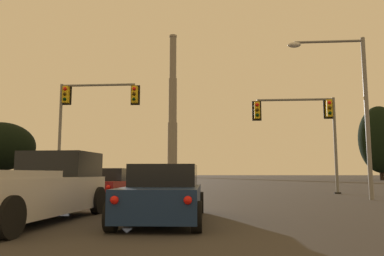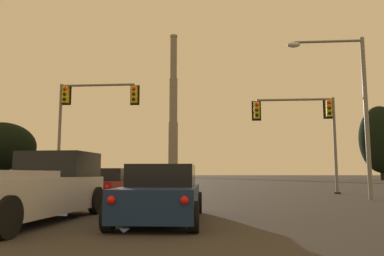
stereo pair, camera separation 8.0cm
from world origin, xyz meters
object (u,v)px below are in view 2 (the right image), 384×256
object	(u,v)px
pickup_truck_left_lane_second	(32,189)
traffic_light_overhead_right	(306,120)
sedan_center_lane_second	(162,194)
traffic_light_overhead_left	(85,109)
street_lamp	(351,96)
smokestack	(173,120)
sedan_left_lane_front	(109,185)

from	to	relation	value
pickup_truck_left_lane_second	traffic_light_overhead_right	world-z (taller)	traffic_light_overhead_right
sedan_center_lane_second	traffic_light_overhead_left	xyz separation A→B (m)	(-6.89, 12.50, 4.47)
sedan_center_lane_second	street_lamp	distance (m)	11.99
street_lamp	smokestack	bearing A→B (deg)	101.70
sedan_left_lane_front	traffic_light_overhead_right	distance (m)	12.78
sedan_center_lane_second	traffic_light_overhead_right	distance (m)	15.57
sedan_center_lane_second	traffic_light_overhead_right	bearing A→B (deg)	61.24
pickup_truck_left_lane_second	traffic_light_overhead_right	xyz separation A→B (m)	(10.00, 13.95, 3.66)
pickup_truck_left_lane_second	street_lamp	size ratio (longest dim) A/B	0.72
sedan_center_lane_second	traffic_light_overhead_left	bearing A→B (deg)	116.50
sedan_left_lane_front	traffic_light_overhead_left	world-z (taller)	traffic_light_overhead_left
traffic_light_overhead_right	pickup_truck_left_lane_second	bearing A→B (deg)	-125.63
traffic_light_overhead_left	smokestack	size ratio (longest dim) A/B	0.13
sedan_center_lane_second	pickup_truck_left_lane_second	world-z (taller)	pickup_truck_left_lane_second
sedan_left_lane_front	street_lamp	xyz separation A→B (m)	(11.22, 1.30, 4.16)
sedan_left_lane_front	traffic_light_overhead_right	size ratio (longest dim) A/B	0.81
sedan_center_lane_second	traffic_light_overhead_left	distance (m)	14.95
pickup_truck_left_lane_second	street_lamp	world-z (taller)	street_lamp
sedan_left_lane_front	pickup_truck_left_lane_second	distance (m)	7.36
sedan_left_lane_front	traffic_light_overhead_left	xyz separation A→B (m)	(-3.33, 5.57, 4.47)
pickup_truck_left_lane_second	street_lamp	distance (m)	14.52
street_lamp	smokestack	xyz separation A→B (m)	(-23.71, 114.54, 15.61)
traffic_light_overhead_right	smokestack	distance (m)	112.73
sedan_center_lane_second	pickup_truck_left_lane_second	xyz separation A→B (m)	(-3.28, -0.42, 0.14)
street_lamp	traffic_light_overhead_right	bearing A→B (deg)	100.14
sedan_left_lane_front	traffic_light_overhead_right	world-z (taller)	traffic_light_overhead_right
sedan_left_lane_front	street_lamp	size ratio (longest dim) A/B	0.62
pickup_truck_left_lane_second	street_lamp	xyz separation A→B (m)	(10.94, 8.65, 4.03)
pickup_truck_left_lane_second	traffic_light_overhead_right	distance (m)	17.55
traffic_light_overhead_left	traffic_light_overhead_right	distance (m)	13.66
sedan_left_lane_front	traffic_light_overhead_left	size ratio (longest dim) A/B	0.70
traffic_light_overhead_right	smokestack	world-z (taller)	smokestack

